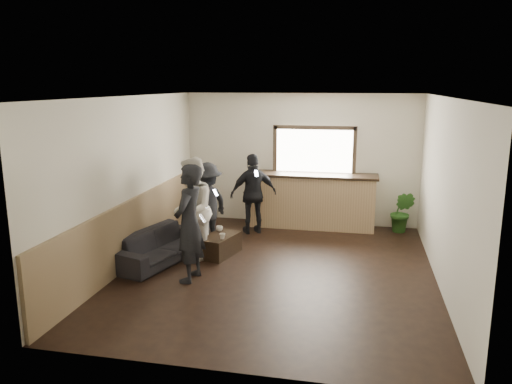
% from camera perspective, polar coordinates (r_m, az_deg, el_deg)
% --- Properties ---
extents(ground, '(5.00, 6.00, 0.01)m').
position_cam_1_polar(ground, '(8.27, 2.40, -8.96)').
color(ground, black).
extents(room_shell, '(5.01, 6.01, 2.80)m').
position_cam_1_polar(room_shell, '(8.00, -2.72, 1.28)').
color(room_shell, silver).
rests_on(room_shell, ground).
extents(bar_counter, '(2.70, 0.68, 2.13)m').
position_cam_1_polar(bar_counter, '(10.61, 6.42, -0.60)').
color(bar_counter, '#A6835A').
rests_on(bar_counter, ground).
extents(sofa, '(1.21, 1.99, 0.54)m').
position_cam_1_polar(sofa, '(8.76, -10.92, -6.04)').
color(sofa, black).
rests_on(sofa, ground).
extents(coffee_table, '(0.65, 0.91, 0.36)m').
position_cam_1_polar(coffee_table, '(8.94, -4.15, -6.07)').
color(coffee_table, black).
rests_on(coffee_table, ground).
extents(cup_a, '(0.14, 0.14, 0.10)m').
position_cam_1_polar(cup_a, '(9.12, -4.20, -4.18)').
color(cup_a, silver).
rests_on(cup_a, coffee_table).
extents(cup_b, '(0.10, 0.10, 0.09)m').
position_cam_1_polar(cup_b, '(8.67, -3.87, -5.06)').
color(cup_b, silver).
rests_on(cup_b, coffee_table).
extents(potted_plant, '(0.57, 0.52, 0.86)m').
position_cam_1_polar(potted_plant, '(10.61, 16.37, -2.21)').
color(potted_plant, '#2D6623').
rests_on(potted_plant, ground).
extents(person_a, '(0.51, 0.69, 1.82)m').
position_cam_1_polar(person_a, '(7.68, -7.64, -3.57)').
color(person_a, black).
rests_on(person_a, ground).
extents(person_b, '(0.86, 1.00, 1.78)m').
position_cam_1_polar(person_b, '(8.59, -7.29, -1.99)').
color(person_b, beige).
rests_on(person_b, ground).
extents(person_c, '(0.94, 1.17, 1.59)m').
position_cam_1_polar(person_c, '(9.29, -5.66, -1.49)').
color(person_c, black).
rests_on(person_c, ground).
extents(person_d, '(1.03, 0.79, 1.63)m').
position_cam_1_polar(person_d, '(10.07, -0.29, -0.21)').
color(person_d, black).
rests_on(person_d, ground).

